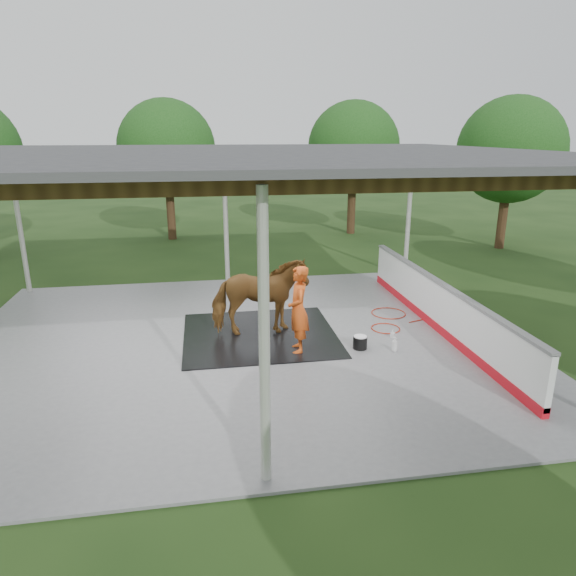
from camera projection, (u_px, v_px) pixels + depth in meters
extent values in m
plane|color=#1E3814|center=(240.00, 344.00, 11.27)|extent=(100.00, 100.00, 0.00)
cube|color=slate|center=(240.00, 342.00, 11.27)|extent=(12.00, 10.00, 0.05)
cylinder|color=beige|center=(264.00, 344.00, 6.26)|extent=(0.14, 0.14, 3.85)
cylinder|color=beige|center=(20.00, 225.00, 14.23)|extent=(0.14, 0.14, 3.85)
cylinder|color=beige|center=(226.00, 220.00, 15.13)|extent=(0.14, 0.14, 3.85)
cylinder|color=beige|center=(409.00, 215.00, 16.03)|extent=(0.14, 0.14, 3.85)
cube|color=brown|center=(260.00, 187.00, 5.91)|extent=(12.00, 0.10, 0.18)
cube|color=brown|center=(248.00, 176.00, 7.32)|extent=(12.00, 0.10, 0.18)
cube|color=brown|center=(240.00, 169.00, 8.74)|extent=(12.00, 0.10, 0.18)
cube|color=brown|center=(234.00, 164.00, 10.15)|extent=(12.00, 0.10, 0.18)
cube|color=brown|center=(230.00, 160.00, 11.57)|extent=(12.00, 0.10, 0.18)
cube|color=brown|center=(226.00, 157.00, 12.98)|extent=(12.00, 0.10, 0.18)
cube|color=brown|center=(224.00, 154.00, 14.40)|extent=(12.00, 0.10, 0.18)
cube|color=brown|center=(499.00, 161.00, 11.05)|extent=(0.12, 10.00, 0.18)
cube|color=#38383A|center=(234.00, 154.00, 10.09)|extent=(12.60, 10.60, 0.10)
cube|color=red|center=(436.00, 325.00, 11.96)|extent=(0.14, 8.00, 0.20)
cube|color=white|center=(438.00, 304.00, 11.81)|extent=(0.12, 8.00, 1.00)
cube|color=slate|center=(440.00, 283.00, 11.66)|extent=(0.16, 8.00, 0.06)
cylinder|color=#382314|center=(171.00, 214.00, 21.96)|extent=(0.36, 0.36, 2.20)
sphere|color=#194714|center=(167.00, 148.00, 21.17)|extent=(4.00, 4.00, 4.00)
cylinder|color=#382314|center=(351.00, 209.00, 23.22)|extent=(0.36, 0.36, 2.20)
sphere|color=#194714|center=(354.00, 147.00, 22.43)|extent=(4.00, 4.00, 4.00)
cylinder|color=#382314|center=(502.00, 221.00, 20.24)|extent=(0.36, 0.36, 2.20)
sphere|color=#194714|center=(511.00, 150.00, 19.45)|extent=(4.00, 4.00, 4.00)
cube|color=black|center=(260.00, 334.00, 11.61)|extent=(3.39, 3.18, 0.03)
imported|color=brown|center=(259.00, 297.00, 11.35)|extent=(2.10, 0.99, 1.76)
imported|color=#CF4B16|center=(298.00, 310.00, 10.51)|extent=(0.48, 0.69, 1.83)
cylinder|color=black|center=(360.00, 343.00, 10.86)|extent=(0.30, 0.30, 0.27)
cylinder|color=white|center=(360.00, 337.00, 10.82)|extent=(0.28, 0.28, 0.03)
imported|color=silver|center=(395.00, 344.00, 10.71)|extent=(0.14, 0.14, 0.32)
imported|color=#338CD8|center=(393.00, 334.00, 11.43)|extent=(0.12, 0.12, 0.19)
torus|color=#A7210B|center=(388.00, 313.00, 12.98)|extent=(0.86, 0.86, 0.02)
torus|color=#A7210B|center=(386.00, 328.00, 11.98)|extent=(0.68, 0.68, 0.02)
cylinder|color=#A7210B|center=(429.00, 318.00, 12.62)|extent=(1.18, 0.40, 0.02)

